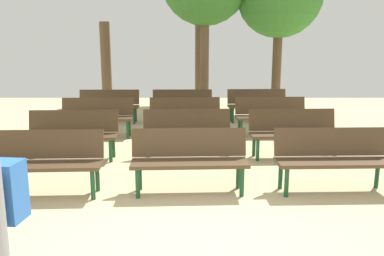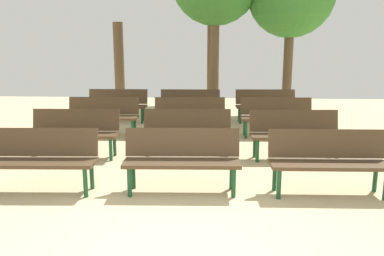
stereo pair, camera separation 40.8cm
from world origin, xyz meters
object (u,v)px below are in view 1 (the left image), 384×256
object	(u,v)px
bench_r1_c0	(73,132)
bench_r1_c2	(293,130)
bench_r2_c2	(271,114)
bench_r2_c1	(185,114)
bench_r0_c1	(189,156)
tree_3	(106,63)
bench_r0_c0	(43,159)
bench_r3_c1	(182,104)
bench_r0_c2	(333,156)
bench_r3_c0	(109,104)
bench_r3_c2	(257,103)
bench_r1_c1	(187,130)
bench_r2_c0	(97,115)

from	to	relation	value
bench_r1_c0	bench_r1_c2	distance (m)	3.99
bench_r2_c2	bench_r2_c1	bearing A→B (deg)	-178.90
bench_r0_c1	tree_3	distance (m)	9.58
bench_r0_c0	bench_r3_c1	xyz separation A→B (m)	(1.76, 5.27, 0.00)
bench_r1_c0	tree_3	xyz separation A→B (m)	(-0.97, 7.40, 0.94)
bench_r0_c1	bench_r0_c2	bearing A→B (deg)	-1.43
tree_3	bench_r3_c0	bearing A→B (deg)	-77.28
bench_r2_c2	bench_r3_c2	size ratio (longest dim) A/B	0.99
bench_r2_c2	bench_r3_c0	distance (m)	4.32
bench_r1_c1	bench_r2_c2	bearing A→B (deg)	41.31
bench_r0_c1	bench_r3_c1	world-z (taller)	same
bench_r0_c1	bench_r3_c1	distance (m)	5.17
bench_r0_c0	bench_r2_c1	distance (m)	4.04
bench_r2_c1	bench_r1_c2	bearing A→B (deg)	-43.56
bench_r0_c0	bench_r2_c1	bearing A→B (deg)	59.85
bench_r2_c0	tree_3	size ratio (longest dim) A/B	0.56
bench_r0_c1	bench_r2_c0	bearing A→B (deg)	119.13
bench_r0_c1	bench_r1_c0	world-z (taller)	same
bench_r0_c2	bench_r2_c1	bearing A→B (deg)	119.85
bench_r1_c1	bench_r1_c2	bearing A→B (deg)	-2.14
bench_r1_c1	bench_r2_c0	xyz separation A→B (m)	(-2.04, 1.67, 0.00)
bench_r0_c1	bench_r2_c1	xyz separation A→B (m)	(-0.12, 3.48, 0.00)
bench_r0_c0	tree_3	bearing A→B (deg)	94.12
bench_r1_c0	bench_r3_c0	bearing A→B (deg)	89.16
bench_r1_c1	bench_r2_c2	xyz separation A→B (m)	(1.89, 1.82, 0.00)
bench_r1_c0	bench_r3_c0	size ratio (longest dim) A/B	1.01
bench_r0_c0	bench_r0_c2	distance (m)	3.99
bench_r1_c0	bench_r3_c0	distance (m)	3.51
bench_r0_c1	bench_r1_c2	size ratio (longest dim) A/B	1.00
bench_r0_c0	bench_r2_c2	bearing A→B (deg)	41.15
tree_3	bench_r1_c0	bearing A→B (deg)	-82.55
bench_r3_c1	tree_3	size ratio (longest dim) A/B	0.56
bench_r2_c0	bench_r3_c0	size ratio (longest dim) A/B	1.01
bench_r0_c1	bench_r3_c0	world-z (taller)	same
bench_r1_c1	bench_r3_c1	size ratio (longest dim) A/B	1.01
bench_r1_c0	bench_r2_c0	size ratio (longest dim) A/B	1.00
bench_r1_c2	bench_r0_c0	bearing A→B (deg)	-157.39
bench_r1_c0	bench_r2_c0	bearing A→B (deg)	87.37
bench_r0_c0	bench_r1_c0	world-z (taller)	same
bench_r0_c1	bench_r0_c0	bearing A→B (deg)	-179.26
bench_r0_c1	bench_r1_c1	world-z (taller)	same
bench_r1_c0	bench_r3_c1	distance (m)	4.01
bench_r3_c0	bench_r3_c2	distance (m)	4.01
bench_r0_c0	bench_r0_c1	distance (m)	1.99
bench_r0_c0	bench_r2_c1	world-z (taller)	same
bench_r0_c0	bench_r1_c2	distance (m)	4.30
bench_r0_c0	bench_r1_c2	bearing A→B (deg)	23.02
bench_r2_c1	bench_r0_c0	bearing A→B (deg)	-120.40
bench_r2_c1	bench_r2_c0	bearing A→B (deg)	179.09
bench_r0_c0	bench_r2_c0	size ratio (longest dim) A/B	1.00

